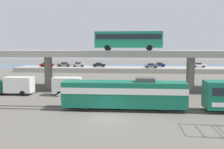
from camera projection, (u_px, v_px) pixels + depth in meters
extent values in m
plane|color=#605B54|center=(108.00, 118.00, 28.60)|extent=(260.00, 260.00, 0.00)
cube|color=#59544C|center=(110.00, 111.00, 31.82)|extent=(110.00, 0.12, 0.12)
cube|color=#59544C|center=(111.00, 108.00, 33.30)|extent=(110.00, 0.12, 0.12)
cube|color=#14664C|center=(124.00, 94.00, 32.20)|extent=(15.63, 3.00, 3.20)
cube|color=white|center=(124.00, 90.00, 32.14)|extent=(15.63, 3.04, 0.77)
cone|color=white|center=(64.00, 95.00, 32.86)|extent=(2.13, 2.85, 2.85)
cube|color=black|center=(76.00, 86.00, 32.60)|extent=(2.13, 2.70, 1.02)
cube|color=#3F3F42|center=(145.00, 80.00, 31.79)|extent=(2.40, 1.80, 0.50)
cylinder|color=black|center=(85.00, 108.00, 31.43)|extent=(0.96, 0.18, 0.96)
cylinder|color=black|center=(88.00, 103.00, 34.11)|extent=(0.96, 0.18, 0.96)
cylinder|color=black|center=(164.00, 110.00, 30.65)|extent=(0.96, 0.18, 0.96)
cylinder|color=black|center=(161.00, 105.00, 33.32)|extent=(0.96, 0.18, 0.96)
cube|color=gray|center=(118.00, 53.00, 47.68)|extent=(96.00, 10.02, 1.14)
cylinder|color=gray|center=(48.00, 72.00, 49.17)|extent=(1.50, 1.50, 6.28)
cylinder|color=gray|center=(190.00, 73.00, 46.99)|extent=(1.50, 1.50, 6.28)
cube|color=#197A56|center=(128.00, 40.00, 45.29)|extent=(12.00, 2.55, 2.90)
cube|color=black|center=(128.00, 37.00, 45.23)|extent=(11.52, 2.59, 0.93)
cube|color=black|center=(162.00, 38.00, 44.78)|extent=(0.08, 2.30, 1.74)
cylinder|color=black|center=(149.00, 48.00, 46.35)|extent=(1.00, 0.26, 1.00)
cylinder|color=black|center=(150.00, 48.00, 43.95)|extent=(1.00, 0.26, 1.00)
cylinder|color=black|center=(109.00, 48.00, 46.95)|extent=(1.00, 0.26, 1.00)
cylinder|color=black|center=(107.00, 48.00, 44.55)|extent=(1.00, 0.26, 1.00)
cube|color=navy|center=(88.00, 87.00, 41.60)|extent=(2.00, 2.30, 2.00)
cube|color=silver|center=(67.00, 85.00, 41.85)|extent=(4.60, 2.30, 2.60)
cylinder|color=black|center=(87.00, 92.00, 42.81)|extent=(0.88, 0.28, 0.88)
cylinder|color=black|center=(85.00, 94.00, 40.65)|extent=(0.88, 0.28, 0.88)
cylinder|color=black|center=(63.00, 92.00, 43.15)|extent=(0.88, 0.28, 0.88)
cylinder|color=black|center=(59.00, 94.00, 40.99)|extent=(0.88, 0.28, 0.88)
cube|color=silver|center=(19.00, 85.00, 42.51)|extent=(4.60, 2.30, 2.60)
cylinder|color=black|center=(4.00, 91.00, 43.99)|extent=(0.88, 0.28, 0.88)
cylinder|color=black|center=(22.00, 93.00, 41.49)|extent=(0.88, 0.28, 0.88)
cylinder|color=black|center=(28.00, 91.00, 43.65)|extent=(0.88, 0.28, 0.88)
cube|color=gray|center=(124.00, 69.00, 83.02)|extent=(70.67, 10.82, 1.46)
cube|color=navy|center=(159.00, 65.00, 83.99)|extent=(4.03, 1.77, 0.70)
cube|color=#1E232B|center=(159.00, 63.00, 83.91)|extent=(1.78, 1.56, 0.48)
cylinder|color=black|center=(155.00, 66.00, 83.30)|extent=(0.64, 0.20, 0.64)
cylinder|color=black|center=(155.00, 66.00, 84.96)|extent=(0.64, 0.20, 0.64)
cylinder|color=black|center=(163.00, 66.00, 83.10)|extent=(0.64, 0.20, 0.64)
cylinder|color=black|center=(162.00, 66.00, 84.76)|extent=(0.64, 0.20, 0.64)
cube|color=black|center=(99.00, 65.00, 83.78)|extent=(4.11, 1.75, 0.70)
cube|color=#1E232B|center=(99.00, 63.00, 83.73)|extent=(1.81, 1.54, 0.48)
cylinder|color=black|center=(103.00, 66.00, 84.54)|extent=(0.64, 0.20, 0.64)
cylinder|color=black|center=(103.00, 66.00, 82.89)|extent=(0.64, 0.20, 0.64)
cylinder|color=black|center=(96.00, 66.00, 84.74)|extent=(0.64, 0.20, 0.64)
cylinder|color=black|center=(95.00, 66.00, 83.09)|extent=(0.64, 0.20, 0.64)
cube|color=#515459|center=(64.00, 65.00, 85.39)|extent=(4.50, 1.72, 0.70)
cube|color=#1E232B|center=(65.00, 63.00, 85.31)|extent=(1.98, 1.52, 0.48)
cylinder|color=black|center=(59.00, 66.00, 84.73)|extent=(0.64, 0.20, 0.64)
cylinder|color=black|center=(61.00, 65.00, 86.35)|extent=(0.64, 0.20, 0.64)
cylinder|color=black|center=(67.00, 66.00, 84.50)|extent=(0.64, 0.20, 0.64)
cylinder|color=black|center=(69.00, 65.00, 86.12)|extent=(0.64, 0.20, 0.64)
cube|color=#515459|center=(151.00, 66.00, 79.52)|extent=(4.14, 1.86, 0.70)
cube|color=#1E232B|center=(150.00, 64.00, 79.47)|extent=(1.82, 1.64, 0.48)
cylinder|color=black|center=(155.00, 67.00, 80.33)|extent=(0.64, 0.20, 0.64)
cylinder|color=black|center=(155.00, 67.00, 78.58)|extent=(0.64, 0.20, 0.64)
cylinder|color=black|center=(147.00, 67.00, 80.54)|extent=(0.64, 0.20, 0.64)
cylinder|color=black|center=(147.00, 67.00, 78.79)|extent=(0.64, 0.20, 0.64)
cube|color=silver|center=(199.00, 65.00, 82.15)|extent=(4.46, 1.79, 0.70)
cube|color=#1E232B|center=(198.00, 64.00, 82.10)|extent=(1.96, 1.57, 0.48)
cylinder|color=black|center=(202.00, 66.00, 82.91)|extent=(0.64, 0.20, 0.64)
cylinder|color=black|center=(204.00, 67.00, 81.23)|extent=(0.64, 0.20, 0.64)
cylinder|color=black|center=(194.00, 66.00, 83.13)|extent=(0.64, 0.20, 0.64)
cylinder|color=black|center=(195.00, 67.00, 81.45)|extent=(0.64, 0.20, 0.64)
cube|color=maroon|center=(47.00, 65.00, 84.72)|extent=(4.58, 1.84, 0.70)
cube|color=#1E232B|center=(46.00, 63.00, 84.67)|extent=(2.02, 1.62, 0.48)
cylinder|color=black|center=(52.00, 66.00, 85.51)|extent=(0.64, 0.20, 0.64)
cylinder|color=black|center=(50.00, 66.00, 83.78)|extent=(0.64, 0.20, 0.64)
cylinder|color=black|center=(44.00, 66.00, 85.74)|extent=(0.64, 0.20, 0.64)
cylinder|color=black|center=(42.00, 66.00, 84.01)|extent=(0.64, 0.20, 0.64)
cube|color=#9E998C|center=(79.00, 65.00, 85.08)|extent=(4.02, 1.79, 0.70)
cube|color=#1E232B|center=(78.00, 63.00, 85.03)|extent=(1.77, 1.58, 0.48)
cylinder|color=black|center=(83.00, 66.00, 85.86)|extent=(0.64, 0.20, 0.64)
cylinder|color=black|center=(82.00, 66.00, 84.17)|extent=(0.64, 0.20, 0.64)
cylinder|color=black|center=(76.00, 66.00, 86.06)|extent=(0.64, 0.20, 0.64)
cylinder|color=black|center=(75.00, 66.00, 84.37)|extent=(0.64, 0.20, 0.64)
cube|color=#385B7A|center=(126.00, 66.00, 105.89)|extent=(140.00, 36.00, 0.01)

